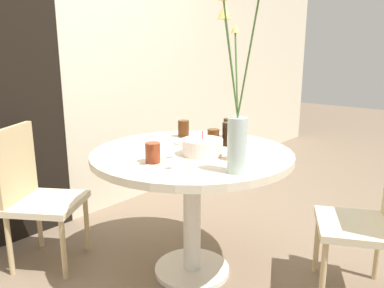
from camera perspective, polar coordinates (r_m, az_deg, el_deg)
The scene contains 14 objects.
ground_plane at distance 2.43m, azimuth 0.00°, elevation -18.80°, with size 16.00×16.00×0.00m, color #7A6651.
wall_back at distance 3.00m, azimuth -18.51°, elevation 12.91°, with size 8.00×0.05×2.60m.
dining_table at distance 2.16m, azimuth 0.00°, elevation -4.44°, with size 1.14×1.14×0.77m.
chair_near_front at distance 2.52m, azimuth -22.97°, elevation -6.37°, with size 0.55×0.55×0.88m.
chair_left_flank at distance 2.22m, azimuth 25.99°, elevation -9.38°, with size 0.54×0.54×0.88m.
birthday_cake at distance 2.03m, azimuth 1.60°, elevation -0.45°, with size 0.22×0.22×0.13m.
flower_vase at distance 1.70m, azimuth 6.72°, elevation 3.36°, with size 0.20×0.26×0.79m.
side_plate at distance 2.31m, azimuth -0.17°, elevation 0.34°, with size 0.22×0.22×0.01m.
drink_glass_0 at distance 2.46m, azimuth -1.31°, elevation 2.35°, with size 0.07×0.07×0.11m.
drink_glass_1 at distance 1.94m, azimuth 6.71°, elevation -0.93°, with size 0.08×0.08×0.11m.
drink_glass_2 at distance 2.46m, azimuth 5.72°, elevation 2.46°, with size 0.08×0.08×0.12m.
drink_glass_3 at distance 1.90m, azimuth -6.07°, elevation -1.30°, with size 0.08×0.08×0.10m.
drink_glass_4 at distance 2.22m, azimuth 3.26°, elevation 0.97°, with size 0.07×0.07×0.10m.
drink_glass_5 at distance 2.24m, azimuth 5.41°, elevation 1.52°, with size 0.06×0.06×0.14m.
Camera 1 is at (-1.55, -1.34, 1.31)m, focal length 35.00 mm.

